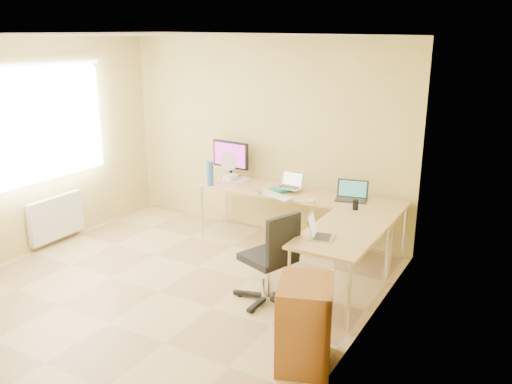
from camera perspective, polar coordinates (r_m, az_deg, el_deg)
The scene contains 25 objects.
floor at distance 5.65m, azimuth -10.66°, elevation -10.77°, with size 4.50×4.50×0.00m, color tan.
ceiling at distance 5.03m, azimuth -12.30°, elevation 16.56°, with size 4.50×4.50×0.00m, color white.
wall_back at distance 6.99m, azimuth 0.83°, elevation 6.15°, with size 4.50×4.50×0.00m, color #E0CC72.
wall_left at distance 6.74m, azimuth -25.03°, elevation 4.18°, with size 4.50×4.50×0.00m, color #E0CC72.
wall_right at distance 4.15m, azimuth 10.97°, elevation -1.57°, with size 4.50×4.50×0.00m, color #E0CC72.
desk_main at distance 6.57m, azimuth 4.61°, elevation -3.06°, with size 2.65×0.70×0.73m, color tan.
desk_return at distance 5.37m, azimuth 9.42°, elevation -7.93°, with size 0.70×1.30×0.73m, color tan.
monitor at distance 7.09m, azimuth -2.81°, elevation 3.65°, with size 0.59×0.19×0.50m, color black.
book_stack at distance 6.47m, azimuth 2.89°, elevation 0.26°, with size 0.19×0.26×0.04m, color #1C735A.
laptop_center at distance 6.44m, azimuth 3.73°, elevation 1.26°, with size 0.30×0.23×0.19m, color silver.
laptop_black at distance 6.18m, azimuth 10.51°, elevation 0.12°, with size 0.37×0.27×0.23m, color black.
keyboard at distance 6.27m, azimuth 2.14°, elevation -0.37°, with size 0.49×0.14×0.02m, color white.
mouse at distance 6.07m, azimuth 6.18°, elevation -0.99°, with size 0.10×0.06×0.04m, color silver.
mug at distance 6.90m, azimuth -2.75°, elevation 1.57°, with size 0.11×0.11×0.10m, color white.
cd_stack at distance 6.37m, azimuth 0.31°, elevation -0.03°, with size 0.13×0.13×0.03m, color white.
water_bottle at distance 6.71m, azimuth -5.10°, elevation 2.06°, with size 0.09×0.09×0.32m, color #3764BC.
papers at distance 7.01m, azimuth -1.81°, elevation 1.41°, with size 0.22×0.32×0.01m, color white.
white_box at distance 7.00m, azimuth -2.81°, elevation 1.66°, with size 0.19×0.14×0.07m, color silver.
desk_fan at distance 7.11m, azimuth -2.80°, elevation 2.94°, with size 0.25×0.25×0.32m, color beige.
black_cup at distance 5.87m, azimuth 10.92°, elevation -1.41°, with size 0.06×0.06×0.11m, color black.
laptop_return at distance 4.99m, azimuth 7.26°, elevation -4.01°, with size 0.23×0.29×0.19m, color #B4B4B4.
office_chair at distance 5.19m, azimuth 1.31°, elevation -6.92°, with size 0.59×0.59×0.98m, color black.
cabinet at distance 4.32m, azimuth 5.40°, elevation -14.30°, with size 0.43×0.53×0.73m, color #945A3A.
radiator at distance 7.15m, azimuth -21.19°, elevation -2.64°, with size 0.09×0.80×0.55m, color white.
window at distance 6.89m, azimuth -22.34°, elevation 6.86°, with size 0.10×1.80×1.40m, color white.
Camera 1 is at (3.36, -3.75, 2.58)m, focal length 36.25 mm.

